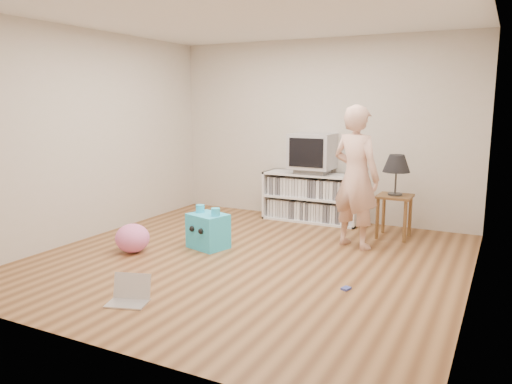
{
  "coord_description": "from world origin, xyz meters",
  "views": [
    {
      "loc": [
        2.48,
        -4.67,
        1.72
      ],
      "look_at": [
        -0.11,
        0.4,
        0.68
      ],
      "focal_mm": 35.0,
      "sensor_mm": 36.0,
      "label": 1
    }
  ],
  "objects": [
    {
      "name": "ground",
      "position": [
        0.0,
        0.0,
        0.0
      ],
      "size": [
        4.5,
        4.5,
        0.0
      ],
      "primitive_type": "plane",
      "color": "brown",
      "rests_on": "ground"
    },
    {
      "name": "walls",
      "position": [
        0.0,
        0.0,
        1.3
      ],
      "size": [
        4.52,
        4.52,
        2.6
      ],
      "color": "beige",
      "rests_on": "ground"
    },
    {
      "name": "ceiling",
      "position": [
        0.0,
        0.0,
        2.6
      ],
      "size": [
        4.5,
        4.5,
        0.01
      ],
      "primitive_type": "cube",
      "color": "white",
      "rests_on": "walls"
    },
    {
      "name": "media_unit",
      "position": [
        -0.03,
        2.04,
        0.35
      ],
      "size": [
        1.4,
        0.45,
        0.7
      ],
      "color": "white",
      "rests_on": "ground"
    },
    {
      "name": "dvd_deck",
      "position": [
        -0.03,
        2.02,
        0.73
      ],
      "size": [
        0.45,
        0.35,
        0.07
      ],
      "primitive_type": "cube",
      "color": "gray",
      "rests_on": "media_unit"
    },
    {
      "name": "crt_tv",
      "position": [
        -0.03,
        2.02,
        1.02
      ],
      "size": [
        0.6,
        0.53,
        0.5
      ],
      "color": "#A4A4A9",
      "rests_on": "dvd_deck"
    },
    {
      "name": "side_table",
      "position": [
        1.23,
        1.65,
        0.42
      ],
      "size": [
        0.42,
        0.42,
        0.55
      ],
      "color": "brown",
      "rests_on": "ground"
    },
    {
      "name": "table_lamp",
      "position": [
        1.23,
        1.65,
        0.94
      ],
      "size": [
        0.34,
        0.34,
        0.52
      ],
      "color": "#333333",
      "rests_on": "side_table"
    },
    {
      "name": "person",
      "position": [
        0.89,
        1.01,
        0.84
      ],
      "size": [
        0.71,
        0.59,
        1.68
      ],
      "primitive_type": "imported",
      "rotation": [
        0.0,
        0.0,
        2.8
      ],
      "color": "beige",
      "rests_on": "ground"
    },
    {
      "name": "laptop",
      "position": [
        -0.37,
        -1.51,
        0.06
      ],
      "size": [
        0.4,
        0.36,
        0.23
      ],
      "rotation": [
        0.0,
        0.0,
        0.32
      ],
      "color": "silver",
      "rests_on": "ground"
    },
    {
      "name": "playing_cards",
      "position": [
        1.23,
        -0.38,
        0.01
      ],
      "size": [
        0.09,
        0.1,
        0.02
      ],
      "primitive_type": "cube",
      "rotation": [
        0.0,
        0.0,
        -0.29
      ],
      "color": "#3F4CAA",
      "rests_on": "ground"
    },
    {
      "name": "plush_blue",
      "position": [
        -0.63,
        0.17,
        0.21
      ],
      "size": [
        0.51,
        0.45,
        0.5
      ],
      "rotation": [
        0.0,
        0.0,
        -0.28
      ],
      "color": "#2AC3FB",
      "rests_on": "ground"
    },
    {
      "name": "plush_pink",
      "position": [
        -1.32,
        -0.37,
        0.17
      ],
      "size": [
        0.46,
        0.46,
        0.33
      ],
      "primitive_type": "ellipsoid",
      "rotation": [
        0.0,
        0.0,
        0.21
      ],
      "color": "pink",
      "rests_on": "ground"
    }
  ]
}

